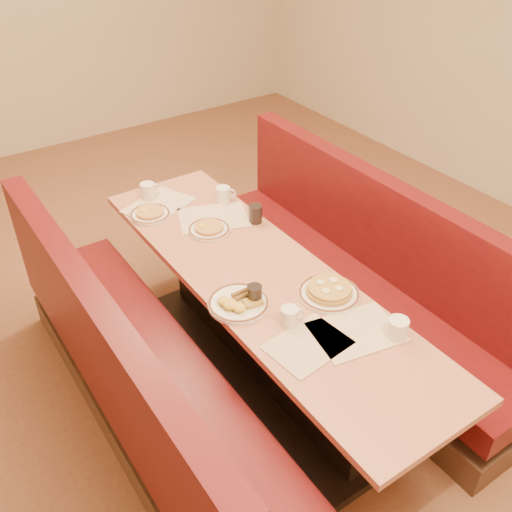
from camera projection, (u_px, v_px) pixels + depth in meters
ground at (260, 374)px, 3.45m from camera, size 8.00×8.00×0.00m
room_envelope at (262, 46)px, 2.33m from camera, size 6.04×8.04×2.82m
diner_table at (260, 328)px, 3.23m from camera, size 0.70×2.50×0.75m
booth_left at (142, 385)px, 2.90m from camera, size 0.55×2.50×1.05m
booth_right at (356, 285)px, 3.57m from camera, size 0.55×2.50×1.05m
placemat_near_left at (308, 345)px, 2.58m from camera, size 0.39×0.31×0.00m
placemat_near_right at (356, 332)px, 2.65m from camera, size 0.45×0.37×0.00m
placemat_far_left at (159, 205)px, 3.61m from camera, size 0.49×0.43×0.00m
placemat_far_right at (213, 217)px, 3.49m from camera, size 0.50×0.44×0.00m
pancake_plate at (329, 292)px, 2.86m from camera, size 0.31×0.31×0.07m
eggs_plate at (238, 303)px, 2.80m from camera, size 0.31×0.31×0.06m
extra_plate_mid at (209, 229)px, 3.36m from camera, size 0.25×0.25×0.05m
extra_plate_far at (150, 214)px, 3.50m from camera, size 0.25×0.25×0.05m
coffee_mug_a at (398, 328)px, 2.60m from camera, size 0.14×0.10×0.10m
coffee_mug_b at (290, 316)px, 2.68m from camera, size 0.12×0.08×0.09m
coffee_mug_c at (224, 194)px, 3.63m from camera, size 0.13×0.09×0.10m
coffee_mug_d at (148, 190)px, 3.67m from camera, size 0.13×0.09×0.10m
soda_tumbler_near at (255, 295)px, 2.80m from camera, size 0.08×0.08×0.10m
soda_tumbler_mid at (255, 214)px, 3.42m from camera, size 0.08×0.08×0.11m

